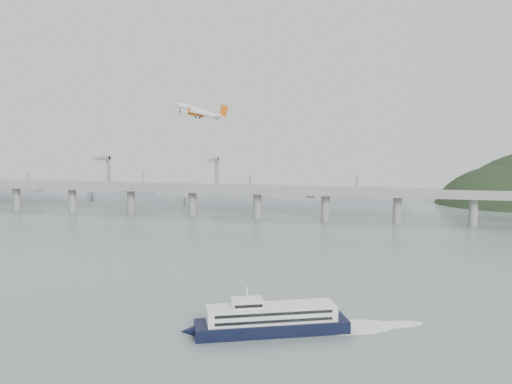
# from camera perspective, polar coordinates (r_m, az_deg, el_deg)

# --- Properties ---
(ground) EXTENTS (900.00, 900.00, 0.00)m
(ground) POSITION_cam_1_polar(r_m,az_deg,el_deg) (203.41, -3.31, -11.85)
(ground) COLOR slate
(ground) RESTS_ON ground
(bridge) EXTENTS (800.00, 22.00, 23.90)m
(bridge) POSITION_cam_1_polar(r_m,az_deg,el_deg) (392.49, 4.26, -0.36)
(bridge) COLOR gray
(bridge) RESTS_ON ground
(distant_fleet) EXTENTS (453.00, 60.90, 40.00)m
(distant_fleet) POSITION_cam_1_polar(r_m,az_deg,el_deg) (499.75, -12.49, -0.36)
(distant_fleet) COLOR gray
(distant_fleet) RESTS_ON ground
(ferry) EXTENTS (76.67, 36.36, 15.15)m
(ferry) POSITION_cam_1_polar(r_m,az_deg,el_deg) (176.70, 1.64, -13.29)
(ferry) COLOR black
(ferry) RESTS_ON ground
(airliner) EXTENTS (34.97, 31.89, 12.24)m
(airliner) POSITION_cam_1_polar(r_m,az_deg,el_deg) (307.56, -5.98, 8.42)
(airliner) COLOR white
(airliner) RESTS_ON ground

